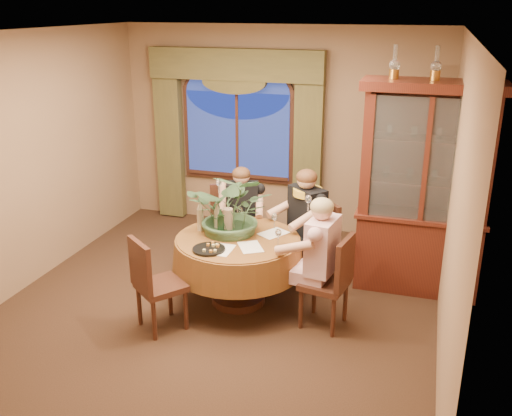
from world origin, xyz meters
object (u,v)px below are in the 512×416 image
(dining_table, at_px, (238,270))
(stoneware_vase, at_px, (228,221))
(oil_lamp_right, at_px, (480,64))
(person_back, at_px, (242,217))
(wine_bottle_1, at_px, (217,218))
(wine_bottle_0, at_px, (200,216))
(wine_bottle_2, at_px, (221,224))
(wine_bottle_3, at_px, (217,213))
(olive_bowl, at_px, (238,237))
(person_pink, at_px, (322,262))
(centerpiece_plant, at_px, (233,179))
(chair_back_right, at_px, (312,246))
(chair_right, at_px, (324,281))
(person_scarf, at_px, (307,227))
(oil_lamp_center, at_px, (436,63))
(chair_front_left, at_px, (161,284))
(china_cabinet, at_px, (423,190))
(chair_back, at_px, (229,227))
(oil_lamp_left, at_px, (395,62))

(dining_table, relative_size, stoneware_vase, 5.14)
(oil_lamp_right, bearing_deg, stoneware_vase, -161.07)
(person_back, height_order, wine_bottle_1, person_back)
(oil_lamp_right, xyz_separation_m, wine_bottle_1, (-2.45, -0.83, -1.58))
(wine_bottle_0, xyz_separation_m, wine_bottle_2, (0.30, -0.16, 0.00))
(wine_bottle_2, distance_m, wine_bottle_3, 0.33)
(stoneware_vase, xyz_separation_m, olive_bowl, (0.16, -0.13, -0.11))
(person_pink, height_order, centerpiece_plant, centerpiece_plant)
(oil_lamp_right, relative_size, chair_back_right, 0.35)
(dining_table, bearing_deg, wine_bottle_0, 170.38)
(chair_right, relative_size, stoneware_vase, 3.54)
(chair_right, distance_m, person_scarf, 0.97)
(person_back, distance_m, wine_bottle_1, 0.87)
(chair_right, bearing_deg, olive_bowl, 91.96)
(oil_lamp_center, height_order, chair_front_left, oil_lamp_center)
(chair_right, bearing_deg, china_cabinet, -26.50)
(person_scarf, relative_size, wine_bottle_0, 4.12)
(stoneware_vase, bearing_deg, oil_lamp_center, 22.51)
(oil_lamp_right, bearing_deg, wine_bottle_2, -157.21)
(person_pink, xyz_separation_m, wine_bottle_0, (-1.37, 0.22, 0.25))
(china_cabinet, bearing_deg, oil_lamp_center, 0.00)
(chair_right, relative_size, person_pink, 0.72)
(dining_table, relative_size, chair_front_left, 1.45)
(chair_right, relative_size, person_scarf, 0.71)
(dining_table, bearing_deg, chair_right, -11.05)
(dining_table, distance_m, chair_back_right, 0.93)
(chair_back_right, xyz_separation_m, wine_bottle_1, (-0.92, -0.57, 0.44))
(chair_front_left, distance_m, olive_bowl, 0.93)
(dining_table, xyz_separation_m, person_pink, (0.92, -0.15, 0.29))
(person_pink, bearing_deg, wine_bottle_1, 88.60)
(chair_back, height_order, wine_bottle_3, wine_bottle_3)
(centerpiece_plant, bearing_deg, oil_lamp_right, 18.56)
(chair_right, distance_m, wine_bottle_2, 1.20)
(china_cabinet, bearing_deg, person_scarf, -170.01)
(china_cabinet, xyz_separation_m, oil_lamp_center, (0.00, 0.00, 1.33))
(chair_back_right, bearing_deg, wine_bottle_2, 87.83)
(chair_back, relative_size, wine_bottle_3, 2.91)
(olive_bowl, relative_size, wine_bottle_0, 0.42)
(chair_back, distance_m, person_back, 0.22)
(stoneware_vase, xyz_separation_m, wine_bottle_2, (-0.01, -0.19, 0.03))
(oil_lamp_left, distance_m, person_pink, 2.16)
(china_cabinet, distance_m, stoneware_vase, 2.12)
(chair_back, bearing_deg, chair_front_left, 60.06)
(oil_lamp_left, height_order, oil_lamp_center, same)
(wine_bottle_2, bearing_deg, person_scarf, 46.45)
(oil_lamp_center, xyz_separation_m, person_scarf, (-1.21, -0.21, -1.81))
(china_cabinet, bearing_deg, chair_back, -179.76)
(centerpiece_plant, bearing_deg, olive_bowl, -59.72)
(dining_table, height_order, centerpiece_plant, centerpiece_plant)
(oil_lamp_left, distance_m, wine_bottle_3, 2.42)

